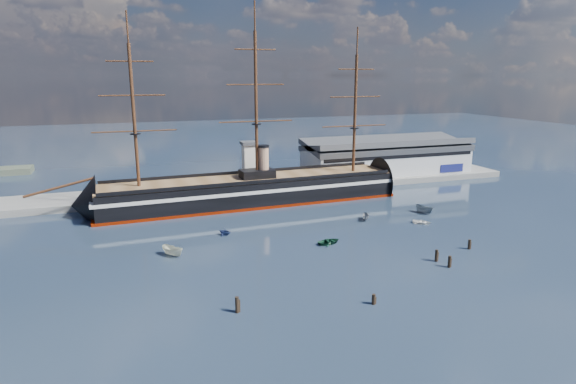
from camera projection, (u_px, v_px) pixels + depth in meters
name	position (u px, v px, depth m)	size (l,w,h in m)	color
ground	(271.00, 222.00, 127.09)	(600.00, 600.00, 0.00)	#1D2C3E
quay	(268.00, 189.00, 163.32)	(180.00, 18.00, 2.00)	slate
warehouse	(386.00, 157.00, 180.50)	(63.00, 21.00, 11.60)	#B7BABC
quay_tower	(249.00, 164.00, 156.02)	(5.00, 5.00, 15.00)	silver
warship	(245.00, 191.00, 143.92)	(113.15, 19.30, 53.94)	black
motorboat_a	(173.00, 256.00, 102.96)	(6.85, 2.51, 2.74)	silver
motorboat_b	(329.00, 244.00, 110.47)	(3.43, 1.37, 1.60)	#0F3925
motorboat_c	(366.00, 220.00, 128.47)	(5.19, 1.90, 2.08)	gray
motorboat_d	(225.00, 235.00, 116.58)	(5.52, 2.39, 2.03)	navy
motorboat_e	(422.00, 224.00, 125.40)	(2.93, 1.17, 1.37)	white
motorboat_f	(424.00, 213.00, 134.99)	(6.75, 2.47, 2.70)	slate
piling_near_left	(237.00, 312.00, 78.42)	(0.64, 0.64, 3.46)	black
piling_near_mid	(373.00, 304.00, 81.25)	(0.64, 0.64, 2.52)	black
piling_near_right	(449.00, 267.00, 96.86)	(0.64, 0.64, 3.15)	black
piling_far_right	(469.00, 249.00, 107.05)	(0.64, 0.64, 2.93)	black
piling_extra	(436.00, 261.00, 100.02)	(0.64, 0.64, 3.25)	black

